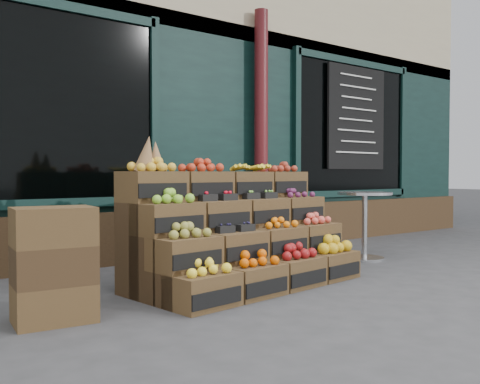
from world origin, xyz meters
TOP-DOWN VIEW (x-y plane):
  - ground at (0.00, 0.00)m, footprint 60.00×60.00m
  - shop_facade at (0.00, 5.11)m, footprint 12.00×6.24m
  - crate_display at (-0.37, 0.49)m, footprint 2.27×1.29m
  - spare_crates at (-2.17, 0.25)m, footprint 0.57×0.43m
  - bistro_table at (1.67, 0.68)m, footprint 0.64×0.64m
  - shopkeeper at (-1.48, 2.71)m, footprint 0.74×0.51m

SIDE VIEW (x-z plane):
  - ground at x=0.00m, z-range 0.00..0.00m
  - spare_crates at x=-2.17m, z-range 0.00..0.80m
  - crate_display at x=-0.37m, z-range -0.26..1.09m
  - bistro_table at x=1.67m, z-range 0.10..0.91m
  - shopkeeper at x=-1.48m, z-range 0.00..1.95m
  - shop_facade at x=0.00m, z-range 0.00..4.80m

